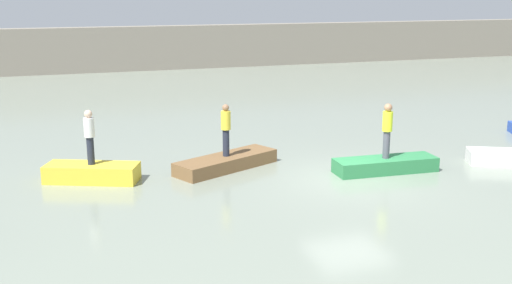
# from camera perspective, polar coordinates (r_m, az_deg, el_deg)

# --- Properties ---
(ground_plane) EXTENTS (120.00, 120.00, 0.00)m
(ground_plane) POSITION_cam_1_polar(r_m,az_deg,el_deg) (19.74, 8.59, -3.42)
(ground_plane) COLOR gray
(embankment_wall) EXTENTS (80.00, 1.20, 3.19)m
(embankment_wall) POSITION_cam_1_polar(r_m,az_deg,el_deg) (47.16, -8.28, 8.54)
(embankment_wall) COLOR gray
(embankment_wall) RESTS_ON ground_plane
(rowboat_yellow) EXTENTS (3.00, 2.05, 0.55)m
(rowboat_yellow) POSITION_cam_1_polar(r_m,az_deg,el_deg) (19.94, -14.76, -2.74)
(rowboat_yellow) COLOR gold
(rowboat_yellow) RESTS_ON ground_plane
(rowboat_brown) EXTENTS (3.81, 2.54, 0.44)m
(rowboat_brown) POSITION_cam_1_polar(r_m,az_deg,el_deg) (20.64, -2.74, -1.87)
(rowboat_brown) COLOR brown
(rowboat_brown) RESTS_ON ground_plane
(rowboat_green) EXTENTS (3.44, 1.18, 0.47)m
(rowboat_green) POSITION_cam_1_polar(r_m,az_deg,el_deg) (20.71, 11.74, -2.07)
(rowboat_green) COLOR #2D7F47
(rowboat_green) RESTS_ON ground_plane
(person_hiviz_shirt) EXTENTS (0.32, 0.32, 1.80)m
(person_hiviz_shirt) POSITION_cam_1_polar(r_m,az_deg,el_deg) (20.41, 11.91, 1.30)
(person_hiviz_shirt) COLOR #4C4C56
(person_hiviz_shirt) RESTS_ON rowboat_green
(person_yellow_shirt) EXTENTS (0.32, 0.32, 1.73)m
(person_yellow_shirt) POSITION_cam_1_polar(r_m,az_deg,el_deg) (20.36, -2.78, 1.34)
(person_yellow_shirt) COLOR #232838
(person_yellow_shirt) RESTS_ON rowboat_brown
(person_white_shirt) EXTENTS (0.32, 0.32, 1.70)m
(person_white_shirt) POSITION_cam_1_polar(r_m,az_deg,el_deg) (19.63, -14.98, 0.70)
(person_white_shirt) COLOR #232838
(person_white_shirt) RESTS_ON rowboat_yellow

